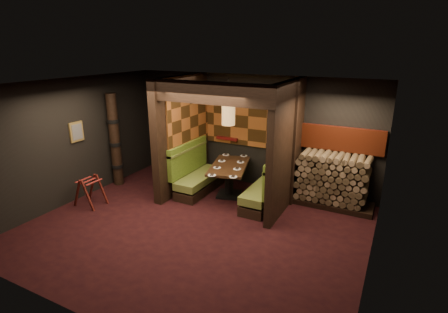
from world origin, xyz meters
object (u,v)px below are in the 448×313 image
Objects in this scene: pendant_lamp at (228,115)px; booth_bench_right at (267,189)px; firewood_stack at (335,181)px; totem_column at (115,141)px; dining_table at (229,174)px; luggage_rack at (90,190)px; booth_bench_left at (196,176)px.

booth_bench_right is at bearing -3.05° from pendant_lamp.
pendant_lamp is 0.62× the size of firewood_stack.
totem_column is 1.39× the size of firewood_stack.
dining_table reaches higher than luggage_rack.
luggage_rack is at bearing -153.46° from booth_bench_right.
pendant_lamp is at bearing 176.95° from booth_bench_right.
firewood_stack is (1.35, 0.70, 0.21)m from booth_bench_right.
booth_bench_left is at bearing 180.00° from booth_bench_right.
dining_table is at bearing 12.50° from totem_column.
luggage_rack is at bearing -143.64° from dining_table.
dining_table is at bearing 6.90° from booth_bench_left.
booth_bench_right reaches higher than dining_table.
pendant_lamp reaches higher than totem_column.
booth_bench_right is at bearing 7.86° from totem_column.
luggage_rack is at bearing -144.36° from pendant_lamp.
totem_column is at bearing -167.50° from dining_table.
luggage_rack is (-3.64, -1.82, -0.04)m from booth_bench_right.
firewood_stack reaches higher than luggage_rack.
booth_bench_left is 0.92× the size of firewood_stack.
firewood_stack is at bearing 14.04° from dining_table.
pendant_lamp is at bearing 35.64° from luggage_rack.
dining_table is at bearing 90.00° from pendant_lamp.
pendant_lamp is (0.00, -0.05, 1.45)m from dining_table.
totem_column is 5.51m from firewood_stack.
booth_bench_left is 0.89m from dining_table.
booth_bench_right is (1.89, 0.00, 0.00)m from booth_bench_left.
booth_bench_right is 0.67× the size of totem_column.
booth_bench_right is 2.21× the size of luggage_rack.
luggage_rack is at bearing -74.77° from totem_column.
pendant_lamp is 3.13m from totem_column.
booth_bench_right is 1.04m from dining_table.
booth_bench_right is 1.91m from pendant_lamp.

